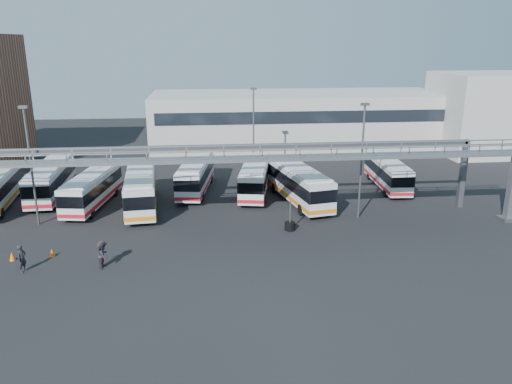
{
  "coord_description": "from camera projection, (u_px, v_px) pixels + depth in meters",
  "views": [
    {
      "loc": [
        -1.35,
        -34.07,
        15.22
      ],
      "look_at": [
        2.68,
        6.0,
        2.97
      ],
      "focal_mm": 35.0,
      "sensor_mm": 36.0,
      "label": 1
    }
  ],
  "objects": [
    {
      "name": "pedestrian_b",
      "position": [
        103.0,
        255.0,
        34.69
      ],
      "size": [
        0.9,
        1.04,
        1.84
      ],
      "primitive_type": "imported",
      "rotation": [
        0.0,
        0.0,
        1.32
      ],
      "color": "#2B2432",
      "rests_on": "ground"
    },
    {
      "name": "cone_right",
      "position": [
        12.0,
        256.0,
        35.94
      ],
      "size": [
        0.53,
        0.53,
        0.67
      ],
      "primitive_type": "cone",
      "rotation": [
        0.0,
        0.0,
        0.32
      ],
      "color": "orange",
      "rests_on": "ground"
    },
    {
      "name": "light_pole_mid",
      "position": [
        362.0,
        155.0,
        43.14
      ],
      "size": [
        0.7,
        0.35,
        10.21
      ],
      "color": "#4C4F54",
      "rests_on": "ground"
    },
    {
      "name": "bus_1",
      "position": [
        51.0,
        179.0,
        49.97
      ],
      "size": [
        3.1,
        11.33,
        3.41
      ],
      "rotation": [
        0.0,
        0.0,
        0.05
      ],
      "color": "silver",
      "rests_on": "ground"
    },
    {
      "name": "bus_2",
      "position": [
        92.0,
        188.0,
        47.36
      ],
      "size": [
        3.97,
        10.78,
        3.2
      ],
      "rotation": [
        0.0,
        0.0,
        -0.15
      ],
      "color": "silver",
      "rests_on": "ground"
    },
    {
      "name": "bus_3",
      "position": [
        141.0,
        188.0,
        46.87
      ],
      "size": [
        3.72,
        11.73,
        3.5
      ],
      "rotation": [
        0.0,
        0.0,
        0.09
      ],
      "color": "silver",
      "rests_on": "ground"
    },
    {
      "name": "light_pole_back",
      "position": [
        254.0,
        128.0,
        56.65
      ],
      "size": [
        0.7,
        0.35,
        10.21
      ],
      "color": "#4C4F54",
      "rests_on": "ground"
    },
    {
      "name": "pedestrian_a",
      "position": [
        22.0,
        258.0,
        34.02
      ],
      "size": [
        0.71,
        0.84,
        1.95
      ],
      "primitive_type": "imported",
      "rotation": [
        0.0,
        0.0,
        1.16
      ],
      "color": "#222129",
      "rests_on": "ground"
    },
    {
      "name": "cone_left",
      "position": [
        52.0,
        253.0,
        36.61
      ],
      "size": [
        0.42,
        0.42,
        0.62
      ],
      "primitive_type": "cone",
      "rotation": [
        0.0,
        0.0,
        -0.09
      ],
      "color": "orange",
      "rests_on": "ground"
    },
    {
      "name": "light_pole_left",
      "position": [
        30.0,
        160.0,
        41.41
      ],
      "size": [
        0.7,
        0.35,
        10.21
      ],
      "color": "#4C4F54",
      "rests_on": "ground"
    },
    {
      "name": "warehouse",
      "position": [
        297.0,
        120.0,
        73.15
      ],
      "size": [
        42.0,
        14.0,
        8.0
      ],
      "primitive_type": "cube",
      "color": "#9E9E99",
      "rests_on": "ground"
    },
    {
      "name": "bus_8",
      "position": [
        387.0,
        172.0,
        53.44
      ],
      "size": [
        2.93,
        10.35,
        3.11
      ],
      "rotation": [
        0.0,
        0.0,
        -0.05
      ],
      "color": "silver",
      "rests_on": "ground"
    },
    {
      "name": "ground",
      "position": [
        228.0,
        255.0,
        36.99
      ],
      "size": [
        140.0,
        140.0,
        0.0
      ],
      "primitive_type": "plane",
      "color": "black",
      "rests_on": "ground"
    },
    {
      "name": "bus_6",
      "position": [
        299.0,
        183.0,
        48.49
      ],
      "size": [
        4.91,
        11.84,
        3.51
      ],
      "rotation": [
        0.0,
        0.0,
        0.2
      ],
      "color": "silver",
      "rests_on": "ground"
    },
    {
      "name": "building_right",
      "position": [
        489.0,
        113.0,
        69.49
      ],
      "size": [
        14.0,
        12.0,
        11.0
      ],
      "primitive_type": "cube",
      "color": "#B2B2AD",
      "rests_on": "ground"
    },
    {
      "name": "pedestrian_c",
      "position": [
        103.0,
        254.0,
        34.86
      ],
      "size": [
        1.12,
        1.4,
        1.89
      ],
      "primitive_type": "imported",
      "rotation": [
        0.0,
        0.0,
        1.97
      ],
      "color": "#2E1E21",
      "rests_on": "ground"
    },
    {
      "name": "gantry",
      "position": [
        224.0,
        164.0,
        40.98
      ],
      "size": [
        51.4,
        5.15,
        7.1
      ],
      "color": "gray",
      "rests_on": "ground"
    },
    {
      "name": "tire_stack",
      "position": [
        290.0,
        225.0,
        41.67
      ],
      "size": [
        0.89,
        0.89,
        2.53
      ],
      "color": "black",
      "rests_on": "ground"
    },
    {
      "name": "bus_4",
      "position": [
        196.0,
        174.0,
        52.07
      ],
      "size": [
        4.02,
        11.12,
        3.3
      ],
      "rotation": [
        0.0,
        0.0,
        -0.14
      ],
      "color": "silver",
      "rests_on": "ground"
    },
    {
      "name": "bus_5",
      "position": [
        255.0,
        177.0,
        51.28
      ],
      "size": [
        4.42,
        11.09,
        3.28
      ],
      "rotation": [
        0.0,
        0.0,
        -0.18
      ],
      "color": "silver",
      "rests_on": "ground"
    }
  ]
}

